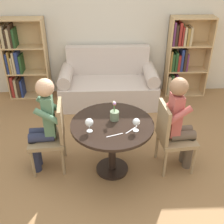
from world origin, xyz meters
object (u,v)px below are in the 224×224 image
couch (108,85)px  person_left (43,124)px  chair_left (52,134)px  wine_glass_right (136,122)px  person_right (180,122)px  wine_glass_left (89,123)px  bookshelf_left (21,60)px  flower_vase (114,114)px  bookshelf_right (182,57)px  chair_right (171,134)px

couch → person_left: size_ratio=1.36×
chair_left → wine_glass_right: (0.97, -0.26, 0.32)m
person_right → wine_glass_right: bearing=105.3°
chair_left → person_right: person_right is taller
person_right → wine_glass_left: (-1.05, -0.20, 0.16)m
chair_left → person_left: size_ratio=0.74×
couch → wine_glass_left: couch is taller
couch → bookshelf_left: 1.58m
bookshelf_left → flower_vase: bookshelf_left is taller
couch → bookshelf_left: bookshelf_left is taller
bookshelf_right → person_right: 2.05m
bookshelf_right → wine_glass_right: bookshelf_right is taller
couch → person_left: 1.90m
person_left → person_right: (1.60, -0.03, 0.00)m
chair_right → wine_glass_left: bearing=95.3°
chair_left → person_left: person_left is taller
bookshelf_left → chair_right: (2.23, -2.00, -0.19)m
chair_left → flower_vase: flower_vase is taller
chair_left → bookshelf_left: bearing=-162.4°
bookshelf_left → flower_vase: (1.54, -1.97, 0.09)m
wine_glass_right → flower_vase: flower_vase is taller
chair_left → person_right: size_ratio=0.73×
wine_glass_left → chair_right: bearing=11.1°
wine_glass_left → wine_glass_right: wine_glass_left is taller
couch → bookshelf_left: size_ratio=1.18×
person_left → wine_glass_left: bearing=62.1°
chair_left → chair_right: bearing=82.9°
couch → person_right: bearing=-65.0°
bookshelf_right → wine_glass_right: (-1.07, -2.20, 0.10)m
bookshelf_left → bookshelf_right: size_ratio=1.00×
person_right → wine_glass_left: person_right is taller
person_right → bookshelf_right: bearing=-20.4°
bookshelf_right → wine_glass_right: size_ratio=9.22×
bookshelf_right → flower_vase: bookshelf_right is taller
chair_left → bookshelf_right: bearing=129.0°
wine_glass_right → person_left: bearing=167.0°
chair_right → wine_glass_right: chair_right is taller
chair_left → wine_glass_right: bearing=70.5°
bookshelf_right → wine_glass_right: 2.44m
chair_left → wine_glass_right: chair_left is taller
bookshelf_left → bookshelf_right: 2.83m
flower_vase → couch: bearing=91.0°
couch → chair_left: size_ratio=1.84×
bookshelf_right → flower_vase: (-1.29, -1.97, 0.07)m
bookshelf_left → chair_left: 2.11m
person_left → wine_glass_right: (1.06, -0.24, 0.15)m
person_right → flower_vase: size_ratio=5.13×
chair_right → wine_glass_left: size_ratio=5.68×
couch → flower_vase: size_ratio=6.92×
bookshelf_right → person_right: (-0.52, -1.99, -0.05)m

